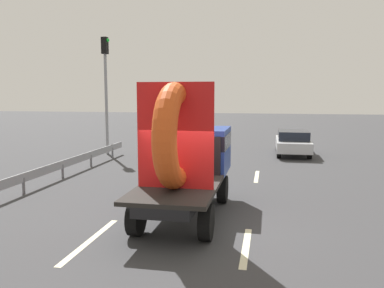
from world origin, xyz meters
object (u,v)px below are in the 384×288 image
at_px(flatbed_truck, 188,154).
at_px(oncoming_car, 189,129).
at_px(traffic_light, 106,80).
at_px(distant_sedan, 293,142).

bearing_deg(flatbed_truck, oncoming_car, 101.55).
xyz_separation_m(traffic_light, oncoming_car, (2.75, 9.46, -3.51)).
bearing_deg(traffic_light, distant_sedan, 9.70).
distance_m(traffic_light, oncoming_car, 10.45).
distance_m(distant_sedan, traffic_light, 10.96).
distance_m(flatbed_truck, distant_sedan, 12.19).
height_order(distant_sedan, oncoming_car, distant_sedan).
xyz_separation_m(distant_sedan, traffic_light, (-10.26, -1.75, 3.43)).
distance_m(flatbed_truck, oncoming_car, 19.75).
bearing_deg(flatbed_truck, traffic_light, 124.17).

